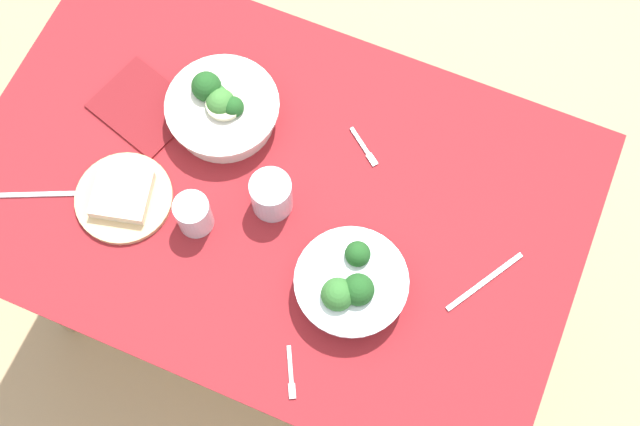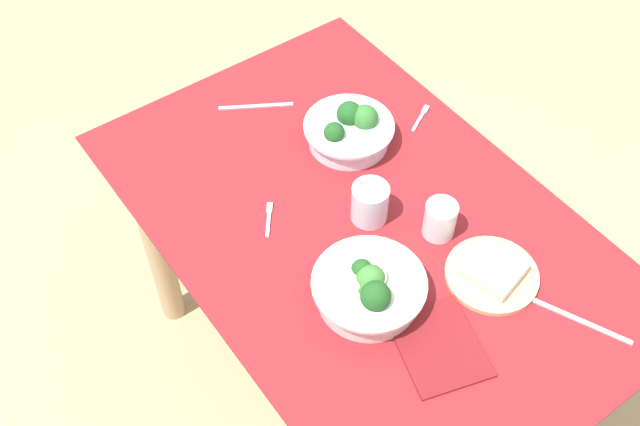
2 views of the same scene
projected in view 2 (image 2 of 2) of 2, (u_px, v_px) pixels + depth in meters
name	position (u px, v px, depth m)	size (l,w,h in m)	color
ground_plane	(352.00, 381.00, 2.28)	(6.00, 6.00, 0.00)	tan
dining_table	(361.00, 259.00, 1.80)	(1.24, 0.80, 0.75)	maroon
broccoli_bowl_far	(350.00, 130.00, 1.82)	(0.22, 0.22, 0.10)	white
broccoli_bowl_near	(369.00, 289.00, 1.54)	(0.23, 0.23, 0.11)	silver
bread_side_plate	(492.00, 273.00, 1.59)	(0.19, 0.19, 0.04)	#D6B27A
water_glass_center	(370.00, 203.00, 1.67)	(0.08, 0.08, 0.09)	silver
water_glass_side	(440.00, 219.00, 1.65)	(0.07, 0.07, 0.09)	silver
fork_by_far_bowl	(421.00, 117.00, 1.90)	(0.06, 0.09, 0.00)	#B7B7BC
fork_by_near_bowl	(269.00, 218.00, 1.70)	(0.08, 0.07, 0.00)	#B7B7BC
table_knife_left	(578.00, 320.00, 1.54)	(0.22, 0.01, 0.00)	#B7B7BC
table_knife_right	(256.00, 106.00, 1.93)	(0.19, 0.01, 0.00)	#B7B7BC
napkin_folded_upper	(439.00, 346.00, 1.50)	(0.19, 0.15, 0.01)	maroon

